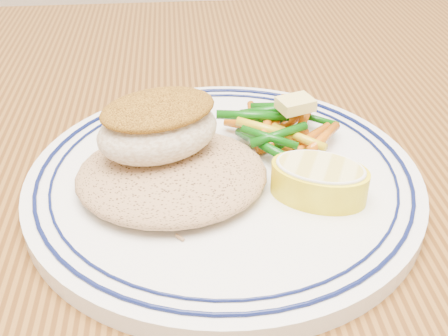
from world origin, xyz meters
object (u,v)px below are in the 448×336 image
(plate, at_px, (224,179))
(lemon_wedge, at_px, (319,180))
(rice_pilaf, at_px, (172,171))
(dining_table, at_px, (209,269))
(fish_fillet, at_px, (158,126))
(vegetable_pile, at_px, (281,128))

(plate, relative_size, lemon_wedge, 3.59)
(rice_pilaf, bearing_deg, dining_table, 42.63)
(dining_table, xyz_separation_m, lemon_wedge, (0.08, -0.05, 0.13))
(fish_fillet, bearing_deg, rice_pilaf, -62.23)
(plate, bearing_deg, vegetable_pile, 39.17)
(lemon_wedge, bearing_deg, dining_table, 148.48)
(fish_fillet, relative_size, vegetable_pile, 1.03)
(dining_table, relative_size, rice_pilaf, 10.77)
(vegetable_pile, bearing_deg, plate, -140.83)
(plate, xyz_separation_m, lemon_wedge, (0.06, -0.03, 0.02))
(dining_table, xyz_separation_m, vegetable_pile, (0.06, 0.03, 0.13))
(lemon_wedge, bearing_deg, vegetable_pile, 100.37)
(fish_fillet, distance_m, vegetable_pile, 0.11)
(vegetable_pile, xyz_separation_m, lemon_wedge, (0.01, -0.08, 0.00))
(rice_pilaf, bearing_deg, vegetable_pile, 30.80)
(vegetable_pile, bearing_deg, fish_fillet, -158.50)
(rice_pilaf, height_order, vegetable_pile, vegetable_pile)
(dining_table, bearing_deg, vegetable_pile, 24.54)
(vegetable_pile, bearing_deg, dining_table, -155.46)
(plate, distance_m, lemon_wedge, 0.08)
(rice_pilaf, distance_m, lemon_wedge, 0.11)
(plate, height_order, rice_pilaf, rice_pilaf)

